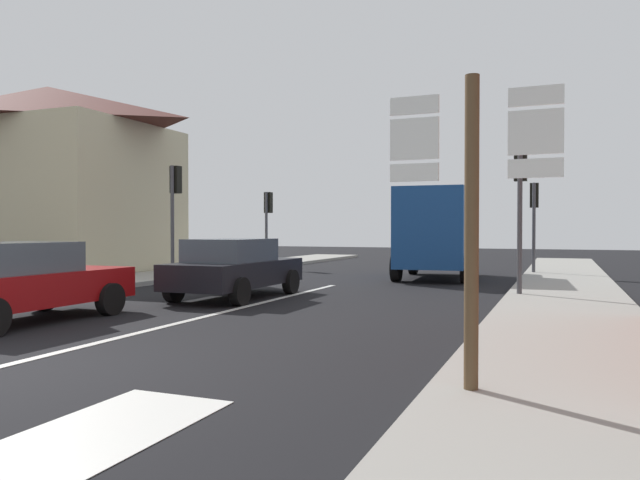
{
  "coord_description": "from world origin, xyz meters",
  "views": [
    {
      "loc": [
        6.42,
        -5.04,
        1.7
      ],
      "look_at": [
        1.07,
        8.28,
        1.45
      ],
      "focal_mm": 33.81,
      "sensor_mm": 36.0,
      "label": 1
    }
  ],
  "objects": [
    {
      "name": "route_sign_post",
      "position": [
        5.61,
        0.96,
        1.91
      ],
      "size": [
        1.66,
        0.14,
        3.2
      ],
      "color": "brown",
      "rests_on": "ground"
    },
    {
      "name": "lane_centre_stripe",
      "position": [
        0.0,
        6.0,
        0.01
      ],
      "size": [
        0.16,
        12.0,
        0.01
      ],
      "primitive_type": "cube",
      "color": "silver",
      "rests_on": "ground"
    },
    {
      "name": "ground_plane",
      "position": [
        0.0,
        10.0,
        0.0
      ],
      "size": [
        80.0,
        80.0,
        0.0
      ],
      "primitive_type": "plane",
      "color": "black"
    },
    {
      "name": "lane_turn_arrow",
      "position": [
        2.85,
        -1.0,
        0.01
      ],
      "size": [
        1.2,
        2.2,
        0.01
      ],
      "primitive_type": "cube",
      "color": "silver",
      "rests_on": "ground"
    },
    {
      "name": "traffic_light_near_left",
      "position": [
        -5.47,
        11.66,
        2.81
      ],
      "size": [
        0.3,
        0.49,
        3.8
      ],
      "color": "#47474C",
      "rests_on": "ground"
    },
    {
      "name": "traffic_light_near_right",
      "position": [
        5.47,
        10.44,
        2.8
      ],
      "size": [
        0.3,
        0.49,
        3.79
      ],
      "color": "#47474C",
      "rests_on": "ground"
    },
    {
      "name": "traffic_light_far_left",
      "position": [
        -5.47,
        18.45,
        2.46
      ],
      "size": [
        0.3,
        0.49,
        3.32
      ],
      "color": "#47474C",
      "rests_on": "ground"
    },
    {
      "name": "sedan_far",
      "position": [
        -1.07,
        7.94,
        0.76
      ],
      "size": [
        1.97,
        4.2,
        1.47
      ],
      "color": "black",
      "rests_on": "ground"
    },
    {
      "name": "sidewalk_left",
      "position": [
        -6.53,
        8.0,
        0.07
      ],
      "size": [
        2.71,
        44.0,
        0.14
      ],
      "primitive_type": "cube",
      "color": "gray",
      "rests_on": "ground"
    },
    {
      "name": "sedan_near",
      "position": [
        -2.74,
        3.03,
        0.76
      ],
      "size": [
        1.97,
        4.2,
        1.47
      ],
      "color": "maroon",
      "rests_on": "ground"
    },
    {
      "name": "clapboard_house_left",
      "position": [
        -12.47,
        13.11,
        3.7
      ],
      "size": [
        9.38,
        7.52,
        7.34
      ],
      "color": "beige",
      "rests_on": "ground"
    },
    {
      "name": "delivery_truck",
      "position": [
        2.42,
        15.62,
        1.65
      ],
      "size": [
        2.76,
        5.13,
        3.05
      ],
      "color": "#19478C",
      "rests_on": "ground"
    },
    {
      "name": "traffic_light_far_right",
      "position": [
        5.47,
        18.38,
        2.52
      ],
      "size": [
        0.3,
        0.49,
        3.4
      ],
      "color": "#47474C",
      "rests_on": "ground"
    },
    {
      "name": "sidewalk_right",
      "position": [
        6.53,
        8.0,
        0.07
      ],
      "size": [
        2.71,
        44.0,
        0.14
      ],
      "primitive_type": "cube",
      "color": "gray",
      "rests_on": "ground"
    }
  ]
}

